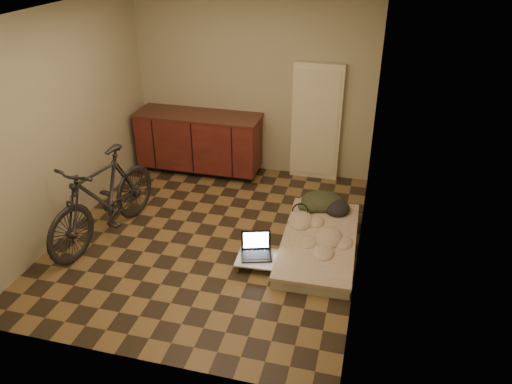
% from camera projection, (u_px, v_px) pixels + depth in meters
% --- Properties ---
extents(room_shell, '(3.50, 4.00, 2.60)m').
position_uv_depth(room_shell, '(206.00, 137.00, 5.44)').
color(room_shell, brown).
rests_on(room_shell, ground).
extents(cabinets, '(1.84, 0.62, 0.91)m').
position_uv_depth(cabinets, '(199.00, 142.00, 7.45)').
color(cabinets, black).
rests_on(cabinets, ground).
extents(appliance_panel, '(0.70, 0.10, 1.70)m').
position_uv_depth(appliance_panel, '(316.00, 123.00, 7.10)').
color(appliance_panel, '#F1E7BE').
rests_on(appliance_panel, ground).
extents(bicycle, '(0.90, 1.90, 1.19)m').
position_uv_depth(bicycle, '(102.00, 193.00, 5.78)').
color(bicycle, black).
rests_on(bicycle, ground).
extents(futon, '(0.88, 1.76, 0.15)m').
position_uv_depth(futon, '(319.00, 242.00, 5.81)').
color(futon, '#B5B091').
rests_on(futon, ground).
extents(clothing_pile, '(0.59, 0.50, 0.23)m').
position_uv_depth(clothing_pile, '(326.00, 199.00, 6.34)').
color(clothing_pile, '#2D351F').
rests_on(clothing_pile, futon).
extents(headphones, '(0.27, 0.25, 0.15)m').
position_uv_depth(headphones, '(300.00, 210.00, 6.16)').
color(headphones, black).
rests_on(headphones, futon).
extents(lap_desk, '(0.64, 0.43, 0.10)m').
position_uv_depth(lap_desk, '(265.00, 259.00, 5.50)').
color(lap_desk, brown).
rests_on(lap_desk, ground).
extents(laptop, '(0.40, 0.38, 0.23)m').
position_uv_depth(laptop, '(256.00, 250.00, 5.54)').
color(laptop, black).
rests_on(laptop, lap_desk).
extents(mouse, '(0.07, 0.10, 0.03)m').
position_uv_depth(mouse, '(282.00, 260.00, 5.43)').
color(mouse, white).
rests_on(mouse, lap_desk).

